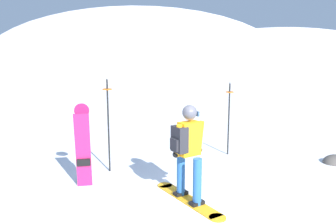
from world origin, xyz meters
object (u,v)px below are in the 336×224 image
spare_snowboard (83,147)px  piste_marker_far (229,113)px  snowboarder_main (188,151)px  piste_marker_near (108,118)px  rock_dark (335,163)px

spare_snowboard → piste_marker_far: size_ratio=0.90×
snowboarder_main → piste_marker_near: (-1.30, 1.76, 0.24)m
piste_marker_far → rock_dark: (2.21, -1.06, -1.04)m
snowboarder_main → spare_snowboard: snowboarder_main is taller
spare_snowboard → piste_marker_far: 3.72m
snowboarder_main → rock_dark: 4.15m
piste_marker_near → piste_marker_far: bearing=12.9°
piste_marker_far → rock_dark: size_ratio=3.26×
piste_marker_far → piste_marker_near: bearing=-167.1°
spare_snowboard → piste_marker_near: 1.04m
spare_snowboard → piste_marker_far: piste_marker_far is taller
snowboarder_main → piste_marker_far: bearing=56.6°
piste_marker_near → piste_marker_far: (2.90, 0.66, -0.12)m
spare_snowboard → piste_marker_far: (3.39, 1.52, 0.21)m
snowboarder_main → spare_snowboard: 2.01m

